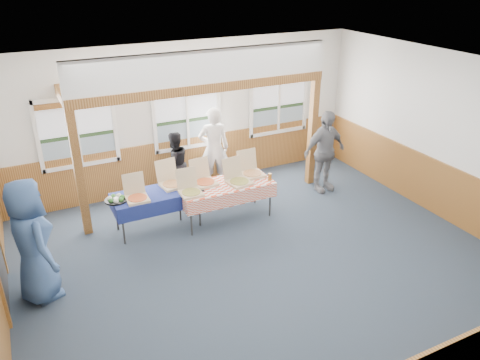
% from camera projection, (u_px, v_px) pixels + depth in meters
% --- Properties ---
extents(floor, '(8.00, 8.00, 0.00)m').
position_uv_depth(floor, '(262.00, 261.00, 8.00)').
color(floor, '#25313D').
rests_on(floor, ground).
extents(ceiling, '(8.00, 8.00, 0.00)m').
position_uv_depth(ceiling, '(267.00, 75.00, 6.64)').
color(ceiling, white).
rests_on(ceiling, wall_back).
extents(wall_back, '(8.00, 0.00, 8.00)m').
position_uv_depth(wall_back, '(186.00, 116.00, 10.16)').
color(wall_back, silver).
rests_on(wall_back, floor).
extents(wall_front, '(8.00, 0.00, 8.00)m').
position_uv_depth(wall_front, '(441.00, 314.00, 4.48)').
color(wall_front, silver).
rests_on(wall_front, floor).
extents(wall_right, '(0.00, 8.00, 8.00)m').
position_uv_depth(wall_right, '(448.00, 138.00, 8.92)').
color(wall_right, silver).
rests_on(wall_right, floor).
extents(wainscot_back, '(7.98, 0.05, 1.10)m').
position_uv_depth(wainscot_back, '(189.00, 161.00, 10.59)').
color(wainscot_back, brown).
rests_on(wainscot_back, floor).
extents(wainscot_right, '(0.05, 6.98, 1.10)m').
position_uv_depth(wainscot_right, '(437.00, 187.00, 9.36)').
color(wainscot_right, brown).
rests_on(wainscot_right, floor).
extents(window_left, '(1.56, 0.10, 1.46)m').
position_uv_depth(window_left, '(77.00, 129.00, 9.17)').
color(window_left, white).
rests_on(window_left, wall_back).
extents(window_mid, '(1.56, 0.10, 1.46)m').
position_uv_depth(window_mid, '(187.00, 113.00, 10.09)').
color(window_mid, white).
rests_on(window_mid, wall_back).
extents(window_right, '(1.56, 0.10, 1.46)m').
position_uv_depth(window_right, '(279.00, 100.00, 11.01)').
color(window_right, white).
rests_on(window_right, wall_back).
extents(post_left, '(0.15, 0.15, 2.40)m').
position_uv_depth(post_left, '(79.00, 175.00, 8.36)').
color(post_left, brown).
rests_on(post_left, floor).
extents(post_right, '(0.15, 0.15, 2.40)m').
position_uv_depth(post_right, '(312.00, 133.00, 10.36)').
color(post_right, brown).
rests_on(post_right, floor).
extents(cross_beam, '(5.15, 0.18, 0.18)m').
position_uv_depth(cross_beam, '(206.00, 88.00, 8.81)').
color(cross_beam, brown).
rests_on(cross_beam, post_left).
extents(table_left, '(1.75, 1.02, 0.76)m').
position_uv_depth(table_left, '(157.00, 195.00, 8.72)').
color(table_left, '#2F2F2F').
rests_on(table_left, floor).
extents(table_right, '(1.99, 1.26, 0.76)m').
position_uv_depth(table_right, '(225.00, 186.00, 9.06)').
color(table_right, '#2F2F2F').
rests_on(table_right, floor).
extents(pizza_box_a, '(0.41, 0.49, 0.43)m').
position_uv_depth(pizza_box_a, '(137.00, 196.00, 8.42)').
color(pizza_box_a, tan).
rests_on(pizza_box_a, table_left).
extents(pizza_box_b, '(0.48, 0.56, 0.46)m').
position_uv_depth(pizza_box_b, '(171.00, 182.00, 8.94)').
color(pizza_box_b, tan).
rests_on(pizza_box_b, table_left).
extents(pizza_box_c, '(0.40, 0.49, 0.43)m').
position_uv_depth(pizza_box_c, '(190.00, 190.00, 8.63)').
color(pizza_box_c, tan).
rests_on(pizza_box_c, table_right).
extents(pizza_box_d, '(0.44, 0.53, 0.45)m').
position_uv_depth(pizza_box_d, '(204.00, 180.00, 9.02)').
color(pizza_box_d, tan).
rests_on(pizza_box_d, table_right).
extents(pizza_box_e, '(0.49, 0.57, 0.46)m').
position_uv_depth(pizza_box_e, '(238.00, 180.00, 9.04)').
color(pizza_box_e, tan).
rests_on(pizza_box_e, table_right).
extents(pizza_box_f, '(0.42, 0.52, 0.46)m').
position_uv_depth(pizza_box_f, '(251.00, 172.00, 9.38)').
color(pizza_box_f, tan).
rests_on(pizza_box_f, table_right).
extents(veggie_tray, '(0.41, 0.41, 0.09)m').
position_uv_depth(veggie_tray, '(116.00, 199.00, 8.38)').
color(veggie_tray, black).
rests_on(veggie_tray, table_left).
extents(drink_glass, '(0.07, 0.07, 0.15)m').
position_uv_depth(drink_glass, '(270.00, 177.00, 9.14)').
color(drink_glass, '#975819').
rests_on(drink_glass, table_right).
extents(woman_white, '(0.77, 0.60, 1.86)m').
position_uv_depth(woman_white, '(214.00, 149.00, 10.25)').
color(woman_white, silver).
rests_on(woman_white, floor).
extents(woman_black, '(0.79, 0.67, 1.43)m').
position_uv_depth(woman_black, '(175.00, 164.00, 10.03)').
color(woman_black, black).
rests_on(woman_black, floor).
extents(man_blue, '(0.88, 1.09, 1.95)m').
position_uv_depth(man_blue, '(32.00, 241.00, 6.79)').
color(man_blue, '#345283').
rests_on(man_blue, floor).
extents(person_grey, '(1.10, 0.53, 1.82)m').
position_uv_depth(person_grey, '(325.00, 152.00, 10.13)').
color(person_grey, slate).
rests_on(person_grey, floor).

